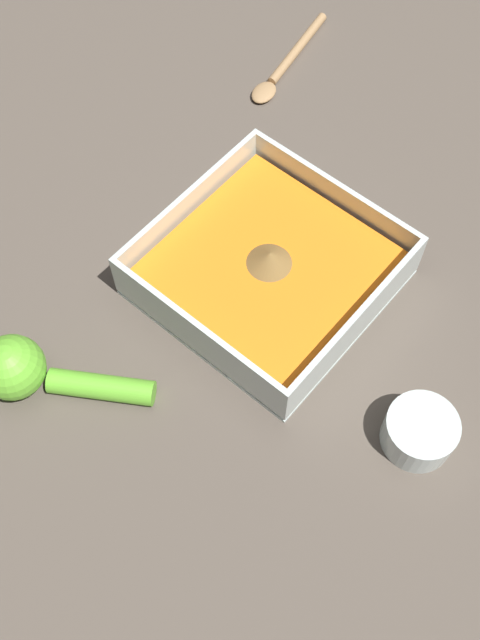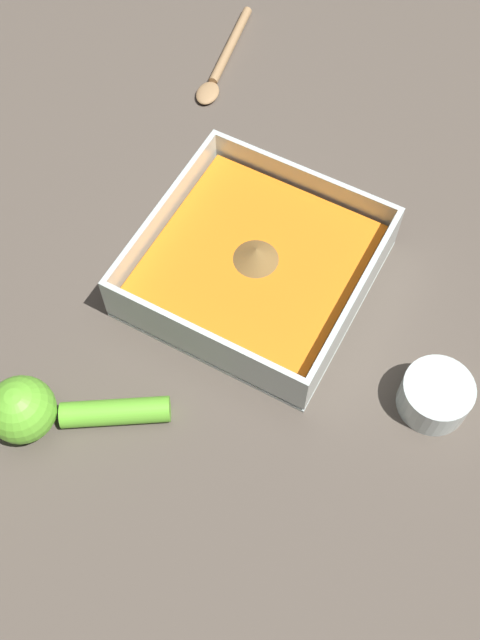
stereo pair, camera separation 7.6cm
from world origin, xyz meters
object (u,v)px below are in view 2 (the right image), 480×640
Objects in this scene: square_dish at (256,268)px; lemon_squeezer at (41,410)px; spice_bowl at (435,396)px; wooden_spoon at (223,61)px.

lemon_squeezer is at bearing -112.67° from square_dish.
spice_bowl is 0.38× the size of wooden_spoon.
square_dish is 3.32× the size of spice_bowl.
spice_bowl reaches higher than wooden_spoon.
wooden_spoon is at bearing 142.57° from spice_bowl.
spice_bowl is (0.22, -0.05, -0.00)m from square_dish.
lemon_squeezer reaches higher than spice_bowl.
square_dish is 0.33m from wooden_spoon.
square_dish is 0.27m from lemon_squeezer.
square_dish is at bearing 168.41° from spice_bowl.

